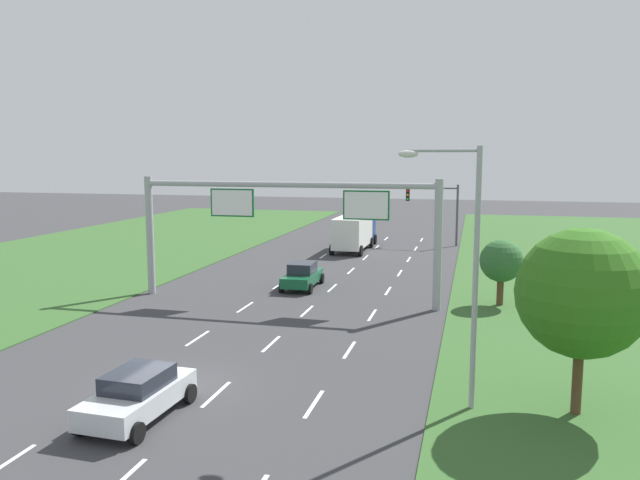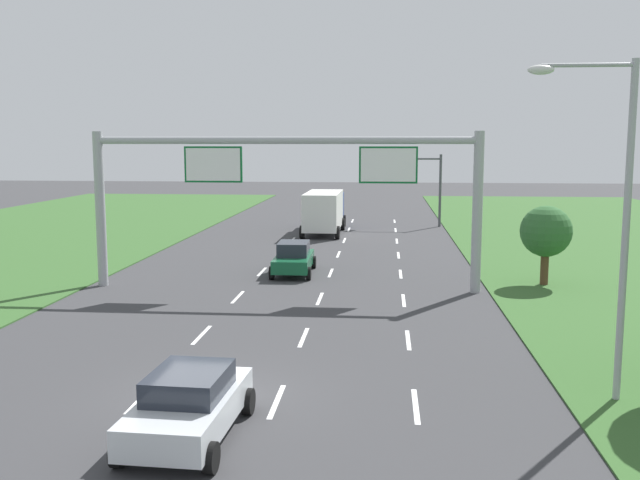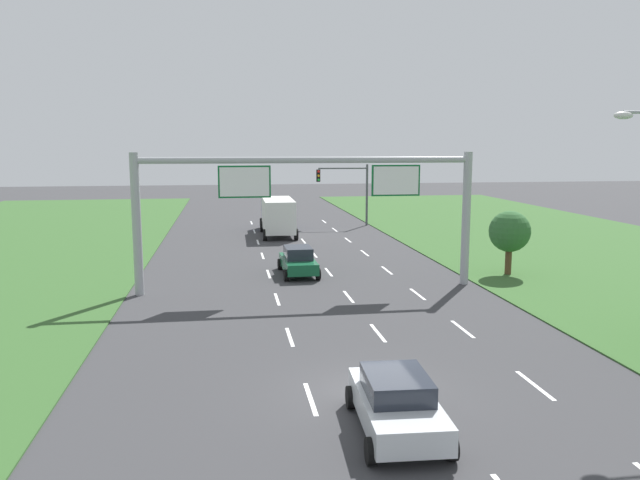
{
  "view_description": "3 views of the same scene",
  "coord_description": "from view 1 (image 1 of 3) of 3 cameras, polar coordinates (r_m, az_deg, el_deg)",
  "views": [
    {
      "loc": [
        10.24,
        -19.17,
        8.2
      ],
      "look_at": [
        2.22,
        12.94,
        3.71
      ],
      "focal_mm": 35.0,
      "sensor_mm": 36.0,
      "label": 1
    },
    {
      "loc": [
        4.42,
        -17.16,
        6.52
      ],
      "look_at": [
        1.87,
        10.8,
        2.66
      ],
      "focal_mm": 40.0,
      "sensor_mm": 36.0,
      "label": 2
    },
    {
      "loc": [
        -4.05,
        -17.15,
        7.35
      ],
      "look_at": [
        0.42,
        12.56,
        2.75
      ],
      "focal_mm": 35.0,
      "sensor_mm": 36.0,
      "label": 3
    }
  ],
  "objects": [
    {
      "name": "lane_dashes_inner_right",
      "position": [
        33.33,
        -1.19,
        -6.5
      ],
      "size": [
        0.14,
        62.4,
        0.01
      ],
      "color": "white",
      "rests_on": "ground_plane"
    },
    {
      "name": "traffic_light_mast",
      "position": [
        57.99,
        10.54,
        3.32
      ],
      "size": [
        4.76,
        0.49,
        5.6
      ],
      "color": "#47494F",
      "rests_on": "ground_plane"
    },
    {
      "name": "lane_dashes_slip",
      "position": [
        32.61,
        4.8,
        -6.85
      ],
      "size": [
        0.14,
        62.4,
        0.01
      ],
      "color": "white",
      "rests_on": "ground_plane"
    },
    {
      "name": "car_near_red",
      "position": [
        38.93,
        -1.62,
        -3.24
      ],
      "size": [
        2.08,
        4.39,
        1.6
      ],
      "rotation": [
        0.0,
        0.0,
        0.02
      ],
      "color": "#145633",
      "rests_on": "ground_plane"
    },
    {
      "name": "roadside_tree_near",
      "position": [
        21.03,
        22.85,
        -4.52
      ],
      "size": [
        4.08,
        4.08,
        6.0
      ],
      "color": "#513823",
      "rests_on": "ground_plane"
    },
    {
      "name": "box_truck",
      "position": [
        54.61,
        3.19,
        0.84
      ],
      "size": [
        2.77,
        8.59,
        3.0
      ],
      "rotation": [
        0.0,
        0.0,
        -0.01
      ],
      "color": "navy",
      "rests_on": "ground_plane"
    },
    {
      "name": "street_lamp",
      "position": [
        20.23,
        13.02,
        -1.34
      ],
      "size": [
        2.61,
        0.32,
        8.5
      ],
      "color": "#9EA0A5",
      "rests_on": "ground_plane"
    },
    {
      "name": "lane_dashes_inner_left",
      "position": [
        34.39,
        -6.86,
        -6.11
      ],
      "size": [
        0.14,
        62.4,
        0.01
      ],
      "color": "white",
      "rests_on": "ground_plane"
    },
    {
      "name": "car_lead_silver",
      "position": [
        20.92,
        -16.31,
        -13.35
      ],
      "size": [
        2.32,
        4.31,
        1.53
      ],
      "rotation": [
        0.0,
        0.0,
        -0.05
      ],
      "color": "silver",
      "rests_on": "ground_plane"
    },
    {
      "name": "sign_gantry",
      "position": [
        34.73,
        -2.99,
        2.21
      ],
      "size": [
        17.24,
        0.44,
        7.0
      ],
      "color": "#9EA0A5",
      "rests_on": "ground_plane"
    },
    {
      "name": "roadside_tree_mid",
      "position": [
        35.34,
        16.24,
        -1.88
      ],
      "size": [
        2.33,
        2.33,
        3.68
      ],
      "color": "#513823",
      "rests_on": "ground_plane"
    },
    {
      "name": "ground_plane",
      "position": [
        23.23,
        -13.54,
        -13.16
      ],
      "size": [
        200.0,
        200.0,
        0.0
      ],
      "primitive_type": "plane",
      "color": "#38383A"
    }
  ]
}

